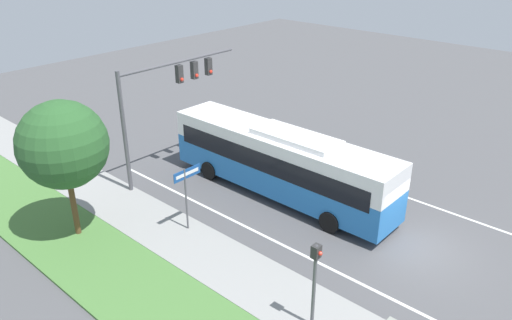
{
  "coord_description": "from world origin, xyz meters",
  "views": [
    {
      "loc": [
        -17.24,
        -6.59,
        12.03
      ],
      "look_at": [
        -0.91,
        8.0,
        1.76
      ],
      "focal_mm": 35.0,
      "sensor_mm": 36.0,
      "label": 1
    }
  ],
  "objects_px": {
    "street_sign": "(187,187)",
    "signal_gantry": "(166,92)",
    "bus": "(280,160)",
    "pedestrian_signal": "(315,274)"
  },
  "relations": [
    {
      "from": "bus",
      "to": "street_sign",
      "type": "relative_size",
      "value": 4.05
    },
    {
      "from": "street_sign",
      "to": "bus",
      "type": "bearing_deg",
      "value": -9.85
    },
    {
      "from": "pedestrian_signal",
      "to": "street_sign",
      "type": "distance_m",
      "value": 7.55
    },
    {
      "from": "street_sign",
      "to": "signal_gantry",
      "type": "bearing_deg",
      "value": 57.94
    },
    {
      "from": "bus",
      "to": "signal_gantry",
      "type": "xyz_separation_m",
      "value": [
        -2.11,
        5.68,
        2.7
      ]
    },
    {
      "from": "bus",
      "to": "street_sign",
      "type": "distance_m",
      "value": 5.2
    },
    {
      "from": "bus",
      "to": "pedestrian_signal",
      "type": "relative_size",
      "value": 3.73
    },
    {
      "from": "signal_gantry",
      "to": "street_sign",
      "type": "height_order",
      "value": "signal_gantry"
    },
    {
      "from": "signal_gantry",
      "to": "street_sign",
      "type": "relative_size",
      "value": 2.47
    },
    {
      "from": "bus",
      "to": "pedestrian_signal",
      "type": "distance_m",
      "value": 9.12
    }
  ]
}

